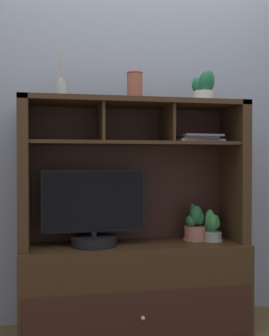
{
  "coord_description": "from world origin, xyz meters",
  "views": [
    {
      "loc": [
        -0.52,
        -2.57,
        1.05
      ],
      "look_at": [
        0.0,
        0.0,
        1.01
      ],
      "focal_mm": 45.73,
      "sensor_mm": 36.0,
      "label": 1
    }
  ],
  "objects_px": {
    "potted_orchid": "(195,225)",
    "magazine_stack_left": "(198,138)",
    "media_console": "(134,260)",
    "tv_monitor": "(94,215)",
    "potted_fern": "(212,227)",
    "potted_succulent": "(203,88)",
    "ceramic_vase": "(135,86)",
    "diffuser_bottle": "(61,89)"
  },
  "relations": [
    {
      "from": "ceramic_vase",
      "to": "potted_orchid",
      "type": "bearing_deg",
      "value": 4.85
    },
    {
      "from": "ceramic_vase",
      "to": "potted_fern",
      "type": "bearing_deg",
      "value": -1.24
    },
    {
      "from": "potted_fern",
      "to": "magazine_stack_left",
      "type": "height_order",
      "value": "magazine_stack_left"
    },
    {
      "from": "diffuser_bottle",
      "to": "ceramic_vase",
      "type": "bearing_deg",
      "value": -1.19
    },
    {
      "from": "magazine_stack_left",
      "to": "ceramic_vase",
      "type": "xyz_separation_m",
      "value": [
        -0.4,
        0.01,
        0.32
      ]
    },
    {
      "from": "tv_monitor",
      "to": "ceramic_vase",
      "type": "relative_size",
      "value": 3.55
    },
    {
      "from": "media_console",
      "to": "potted_succulent",
      "type": "distance_m",
      "value": 1.17
    },
    {
      "from": "magazine_stack_left",
      "to": "potted_succulent",
      "type": "height_order",
      "value": "potted_succulent"
    },
    {
      "from": "media_console",
      "to": "magazine_stack_left",
      "type": "xyz_separation_m",
      "value": [
        0.4,
        -0.03,
        0.76
      ]
    },
    {
      "from": "media_console",
      "to": "tv_monitor",
      "type": "xyz_separation_m",
      "value": [
        -0.25,
        -0.03,
        0.29
      ]
    },
    {
      "from": "potted_fern",
      "to": "potted_succulent",
      "type": "bearing_deg",
      "value": 155.89
    },
    {
      "from": "magazine_stack_left",
      "to": "potted_orchid",
      "type": "bearing_deg",
      "value": 88.95
    },
    {
      "from": "potted_fern",
      "to": "magazine_stack_left",
      "type": "distance_m",
      "value": 0.57
    },
    {
      "from": "potted_orchid",
      "to": "potted_succulent",
      "type": "bearing_deg",
      "value": -25.63
    },
    {
      "from": "magazine_stack_left",
      "to": "potted_fern",
      "type": "bearing_deg",
      "value": 2.17
    },
    {
      "from": "potted_orchid",
      "to": "magazine_stack_left",
      "type": "height_order",
      "value": "magazine_stack_left"
    },
    {
      "from": "media_console",
      "to": "potted_orchid",
      "type": "xyz_separation_m",
      "value": [
        0.4,
        0.02,
        0.2
      ]
    },
    {
      "from": "diffuser_bottle",
      "to": "potted_succulent",
      "type": "bearing_deg",
      "value": 0.19
    },
    {
      "from": "ceramic_vase",
      "to": "potted_succulent",
      "type": "bearing_deg",
      "value": 1.56
    },
    {
      "from": "tv_monitor",
      "to": "potted_fern",
      "type": "height_order",
      "value": "tv_monitor"
    },
    {
      "from": "media_console",
      "to": "magazine_stack_left",
      "type": "relative_size",
      "value": 4.49
    },
    {
      "from": "tv_monitor",
      "to": "potted_fern",
      "type": "bearing_deg",
      "value": 0.82
    },
    {
      "from": "potted_succulent",
      "to": "ceramic_vase",
      "type": "height_order",
      "value": "potted_succulent"
    },
    {
      "from": "tv_monitor",
      "to": "potted_succulent",
      "type": "distance_m",
      "value": 1.05
    },
    {
      "from": "tv_monitor",
      "to": "ceramic_vase",
      "type": "height_order",
      "value": "ceramic_vase"
    },
    {
      "from": "media_console",
      "to": "tv_monitor",
      "type": "bearing_deg",
      "value": -172.47
    },
    {
      "from": "diffuser_bottle",
      "to": "magazine_stack_left",
      "type": "bearing_deg",
      "value": -1.61
    },
    {
      "from": "tv_monitor",
      "to": "potted_orchid",
      "type": "distance_m",
      "value": 0.67
    },
    {
      "from": "media_console",
      "to": "potted_fern",
      "type": "relative_size",
      "value": 7.12
    },
    {
      "from": "magazine_stack_left",
      "to": "ceramic_vase",
      "type": "bearing_deg",
      "value": 177.93
    },
    {
      "from": "media_console",
      "to": "potted_succulent",
      "type": "relative_size",
      "value": 6.95
    },
    {
      "from": "magazine_stack_left",
      "to": "diffuser_bottle",
      "type": "bearing_deg",
      "value": 178.39
    },
    {
      "from": "diffuser_bottle",
      "to": "tv_monitor",
      "type": "bearing_deg",
      "value": -9.09
    },
    {
      "from": "tv_monitor",
      "to": "diffuser_bottle",
      "type": "bearing_deg",
      "value": 170.91
    },
    {
      "from": "tv_monitor",
      "to": "magazine_stack_left",
      "type": "height_order",
      "value": "magazine_stack_left"
    },
    {
      "from": "tv_monitor",
      "to": "potted_orchid",
      "type": "height_order",
      "value": "tv_monitor"
    },
    {
      "from": "magazine_stack_left",
      "to": "media_console",
      "type": "bearing_deg",
      "value": 176.24
    },
    {
      "from": "diffuser_bottle",
      "to": "media_console",
      "type": "bearing_deg",
      "value": 0.34
    },
    {
      "from": "potted_orchid",
      "to": "magazine_stack_left",
      "type": "bearing_deg",
      "value": -91.05
    },
    {
      "from": "potted_orchid",
      "to": "diffuser_bottle",
      "type": "xyz_separation_m",
      "value": [
        -0.85,
        -0.02,
        0.84
      ]
    },
    {
      "from": "potted_fern",
      "to": "magazine_stack_left",
      "type": "bearing_deg",
      "value": -177.83
    },
    {
      "from": "potted_orchid",
      "to": "ceramic_vase",
      "type": "bearing_deg",
      "value": -175.15
    }
  ]
}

